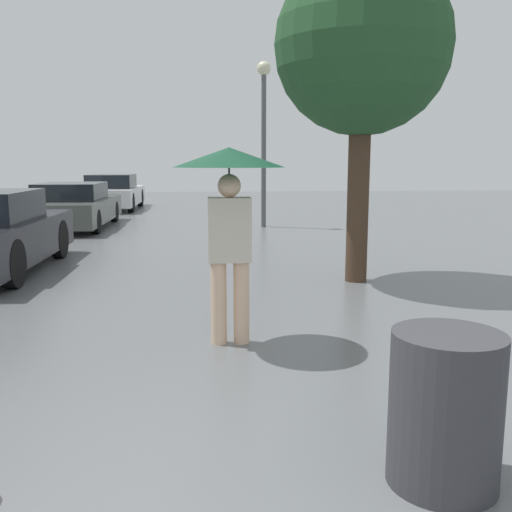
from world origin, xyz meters
The scene contains 6 objects.
pedestrian centered at (0.41, 3.09, 1.46)m, with size 1.03×1.03×1.85m.
parked_car_third centered at (-3.27, 12.96, 0.55)m, with size 1.78×4.41×1.17m.
parked_car_farthest centered at (-3.19, 18.67, 0.59)m, with size 1.79×4.33×1.24m.
tree centered at (2.34, 5.80, 3.24)m, with size 2.43×2.43×4.49m.
street_lamp centered at (1.67, 12.75, 2.81)m, with size 0.35×0.35×4.21m.
trash_bin centered at (1.46, 0.59, 0.42)m, with size 0.59×0.59×0.84m.
Camera 1 is at (0.21, -2.18, 1.73)m, focal length 40.00 mm.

